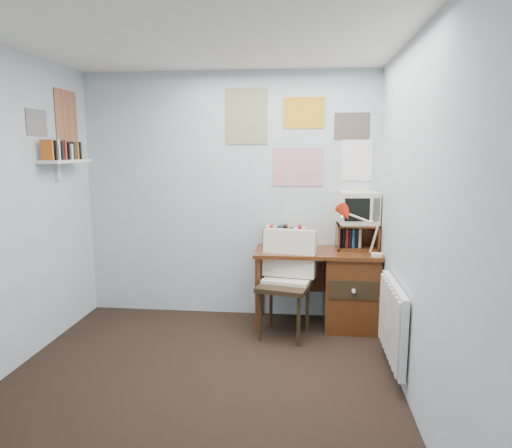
{
  "coord_description": "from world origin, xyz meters",
  "views": [
    {
      "loc": [
        0.76,
        -2.87,
        1.73
      ],
      "look_at": [
        0.36,
        0.97,
        1.09
      ],
      "focal_mm": 32.0,
      "sensor_mm": 36.0,
      "label": 1
    }
  ],
  "objects_px": {
    "radiator": "(393,322)",
    "desk_lamp": "(378,234)",
    "crt_tv": "(358,206)",
    "desk": "(344,287)",
    "desk_chair": "(284,287)",
    "wall_shelf": "(65,161)",
    "tv_riser": "(357,236)"
  },
  "relations": [
    {
      "from": "tv_riser",
      "to": "crt_tv",
      "type": "height_order",
      "value": "crt_tv"
    },
    {
      "from": "desk",
      "to": "radiator",
      "type": "bearing_deg",
      "value": -72.76
    },
    {
      "from": "desk_chair",
      "to": "desk",
      "type": "bearing_deg",
      "value": 41.37
    },
    {
      "from": "tv_riser",
      "to": "wall_shelf",
      "type": "height_order",
      "value": "wall_shelf"
    },
    {
      "from": "desk_lamp",
      "to": "radiator",
      "type": "height_order",
      "value": "desk_lamp"
    },
    {
      "from": "tv_riser",
      "to": "desk",
      "type": "bearing_deg",
      "value": -137.04
    },
    {
      "from": "desk",
      "to": "wall_shelf",
      "type": "bearing_deg",
      "value": -171.6
    },
    {
      "from": "desk",
      "to": "tv_riser",
      "type": "distance_m",
      "value": 0.51
    },
    {
      "from": "wall_shelf",
      "to": "tv_riser",
      "type": "bearing_deg",
      "value": 10.32
    },
    {
      "from": "desk",
      "to": "desk_lamp",
      "type": "distance_m",
      "value": 0.65
    },
    {
      "from": "desk_chair",
      "to": "tv_riser",
      "type": "height_order",
      "value": "tv_riser"
    },
    {
      "from": "desk_chair",
      "to": "desk_lamp",
      "type": "distance_m",
      "value": 0.98
    },
    {
      "from": "desk_chair",
      "to": "radiator",
      "type": "height_order",
      "value": "desk_chair"
    },
    {
      "from": "desk_lamp",
      "to": "wall_shelf",
      "type": "relative_size",
      "value": 0.67
    },
    {
      "from": "desk_lamp",
      "to": "wall_shelf",
      "type": "xyz_separation_m",
      "value": [
        -2.84,
        -0.18,
        0.65
      ]
    },
    {
      "from": "desk_lamp",
      "to": "crt_tv",
      "type": "distance_m",
      "value": 0.42
    },
    {
      "from": "desk_chair",
      "to": "crt_tv",
      "type": "bearing_deg",
      "value": 45.55
    },
    {
      "from": "crt_tv",
      "to": "wall_shelf",
      "type": "relative_size",
      "value": 0.58
    },
    {
      "from": "tv_riser",
      "to": "radiator",
      "type": "bearing_deg",
      "value": -80.72
    },
    {
      "from": "crt_tv",
      "to": "desk",
      "type": "bearing_deg",
      "value": -137.85
    },
    {
      "from": "desk_chair",
      "to": "radiator",
      "type": "bearing_deg",
      "value": -22.52
    },
    {
      "from": "radiator",
      "to": "desk_lamp",
      "type": "bearing_deg",
      "value": 91.58
    },
    {
      "from": "desk",
      "to": "tv_riser",
      "type": "relative_size",
      "value": 3.0
    },
    {
      "from": "desk_chair",
      "to": "radiator",
      "type": "distance_m",
      "value": 1.07
    },
    {
      "from": "tv_riser",
      "to": "radiator",
      "type": "relative_size",
      "value": 0.5
    },
    {
      "from": "desk_lamp",
      "to": "tv_riser",
      "type": "height_order",
      "value": "desk_lamp"
    },
    {
      "from": "crt_tv",
      "to": "desk_chair",
      "type": "bearing_deg",
      "value": -153.49
    },
    {
      "from": "tv_riser",
      "to": "wall_shelf",
      "type": "bearing_deg",
      "value": -169.68
    },
    {
      "from": "tv_riser",
      "to": "crt_tv",
      "type": "xyz_separation_m",
      "value": [
        -0.0,
        0.02,
        0.3
      ]
    },
    {
      "from": "desk",
      "to": "radiator",
      "type": "xyz_separation_m",
      "value": [
        0.29,
        -0.93,
        0.01
      ]
    },
    {
      "from": "crt_tv",
      "to": "wall_shelf",
      "type": "height_order",
      "value": "wall_shelf"
    },
    {
      "from": "desk_lamp",
      "to": "wall_shelf",
      "type": "distance_m",
      "value": 2.92
    }
  ]
}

